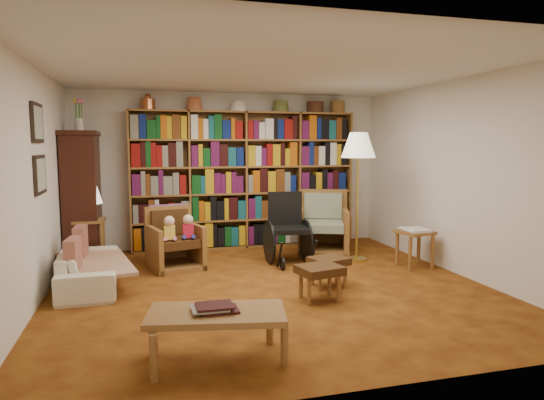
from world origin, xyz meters
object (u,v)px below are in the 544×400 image
object	(u,v)px
armchair_sage	(321,228)
footstool_a	(320,272)
side_table_papers	(415,237)
footstool_b	(329,263)
floor_lamp	(358,151)
side_table_lamp	(90,231)
wheelchair	(288,231)
sofa	(90,267)
coffee_table	(217,317)
armchair_leather	(175,242)

from	to	relation	value
armchair_sage	footstool_a	distance (m)	2.44
side_table_papers	footstool_b	size ratio (longest dim) A/B	1.07
floor_lamp	side_table_lamp	bearing A→B (deg)	168.11
floor_lamp	footstool_a	world-z (taller)	floor_lamp
wheelchair	floor_lamp	bearing A→B (deg)	-8.47
sofa	footstool_b	size ratio (longest dim) A/B	3.15
footstool_a	coffee_table	distance (m)	1.74
footstool_a	footstool_b	distance (m)	0.52
armchair_leather	armchair_sage	bearing A→B (deg)	10.10
wheelchair	armchair_leather	bearing A→B (deg)	174.25
armchair_sage	floor_lamp	xyz separation A→B (m)	(0.28, -0.71, 1.22)
side_table_papers	side_table_lamp	bearing A→B (deg)	162.63
armchair_leather	floor_lamp	bearing A→B (deg)	-6.81
sofa	coffee_table	distance (m)	2.64
side_table_lamp	armchair_sage	bearing A→B (deg)	-1.12
side_table_papers	footstool_b	world-z (taller)	side_table_papers
floor_lamp	footstool_b	xyz separation A→B (m)	(-0.88, -1.13, -1.30)
wheelchair	coffee_table	world-z (taller)	wheelchair
wheelchair	footstool_b	xyz separation A→B (m)	(0.11, -1.28, -0.17)
sofa	side_table_lamp	distance (m)	1.17
sofa	side_table_papers	xyz separation A→B (m)	(4.20, -0.20, 0.18)
floor_lamp	coffee_table	world-z (taller)	floor_lamp
footstool_a	coffee_table	bearing A→B (deg)	-137.71
side_table_lamp	side_table_papers	bearing A→B (deg)	-17.37
side_table_lamp	side_table_papers	size ratio (longest dim) A/B	1.19
armchair_sage	side_table_papers	size ratio (longest dim) A/B	1.93
armchair_leather	armchair_sage	xyz separation A→B (m)	(2.28, 0.41, 0.02)
coffee_table	floor_lamp	bearing A→B (deg)	48.23
armchair_leather	floor_lamp	size ratio (longest dim) A/B	0.46
side_table_papers	wheelchair	bearing A→B (deg)	155.86
sofa	floor_lamp	world-z (taller)	floor_lamp
armchair_sage	coffee_table	bearing A→B (deg)	-122.13
wheelchair	footstool_b	distance (m)	1.29
coffee_table	footstool_b	bearing A→B (deg)	45.77
floor_lamp	armchair_leather	bearing A→B (deg)	173.19
side_table_papers	coffee_table	distance (m)	3.75
armchair_sage	footstool_b	size ratio (longest dim) A/B	2.06
sofa	coffee_table	bearing A→B (deg)	-155.71
sofa	armchair_sage	bearing A→B (deg)	-73.55
sofa	armchair_leather	distance (m)	1.24
armchair_sage	footstool_b	xyz separation A→B (m)	(-0.60, -1.84, -0.08)
side_table_lamp	footstool_b	size ratio (longest dim) A/B	1.27
armchair_sage	wheelchair	world-z (taller)	wheelchair
wheelchair	coffee_table	distance (m)	3.24
coffee_table	footstool_a	bearing A→B (deg)	42.29
footstool_a	coffee_table	world-z (taller)	coffee_table
side_table_lamp	footstool_a	xyz separation A→B (m)	(2.54, -2.35, -0.16)
armchair_sage	footstool_b	distance (m)	1.94
sofa	side_table_lamp	size ratio (longest dim) A/B	2.48
footstool_a	coffee_table	size ratio (longest dim) A/B	0.46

